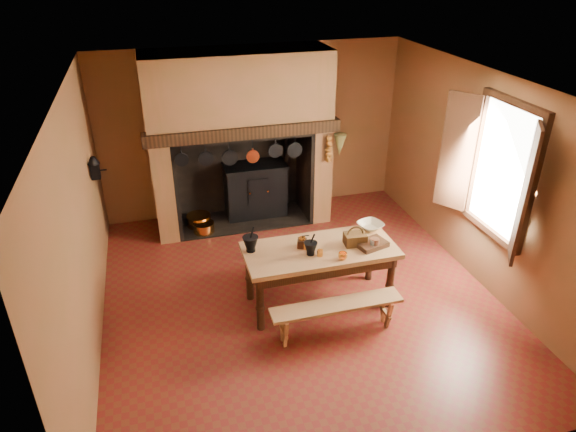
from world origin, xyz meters
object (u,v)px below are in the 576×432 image
(iron_range, at_px, (256,189))
(coffee_grinder, at_px, (302,243))
(mixing_bowl, at_px, (370,226))
(work_table, at_px, (320,257))
(wicker_basket, at_px, (355,238))
(bench_front, at_px, (336,311))

(iron_range, height_order, coffee_grinder, iron_range)
(mixing_bowl, bearing_deg, iron_range, 114.31)
(work_table, relative_size, mixing_bowl, 5.82)
(wicker_basket, bearing_deg, mixing_bowl, 47.90)
(iron_range, xyz_separation_m, mixing_bowl, (1.05, -2.33, 0.38))
(bench_front, xyz_separation_m, mixing_bowl, (0.80, 0.95, 0.53))
(work_table, bearing_deg, wicker_basket, -2.97)
(work_table, height_order, wicker_basket, wicker_basket)
(iron_range, height_order, mixing_bowl, iron_range)
(iron_range, height_order, bench_front, iron_range)
(work_table, height_order, mixing_bowl, mixing_bowl)
(iron_range, bearing_deg, work_table, -84.59)
(bench_front, relative_size, coffee_grinder, 9.30)
(iron_range, relative_size, work_table, 0.84)
(coffee_grinder, distance_m, wicker_basket, 0.67)
(coffee_grinder, xyz_separation_m, mixing_bowl, (1.01, 0.22, -0.02))
(work_table, distance_m, bench_front, 0.74)
(mixing_bowl, relative_size, wicker_basket, 1.15)
(iron_range, relative_size, wicker_basket, 5.66)
(bench_front, bearing_deg, iron_range, 94.35)
(work_table, xyz_separation_m, bench_front, (0.00, -0.65, -0.36))
(work_table, relative_size, bench_front, 1.20)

